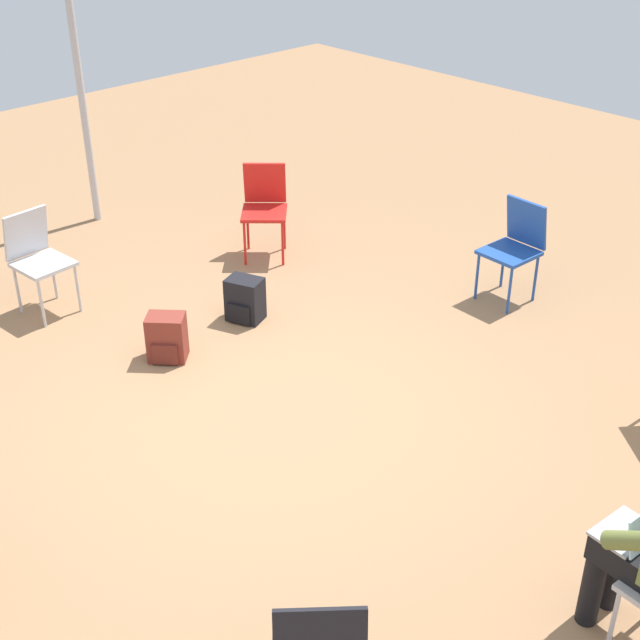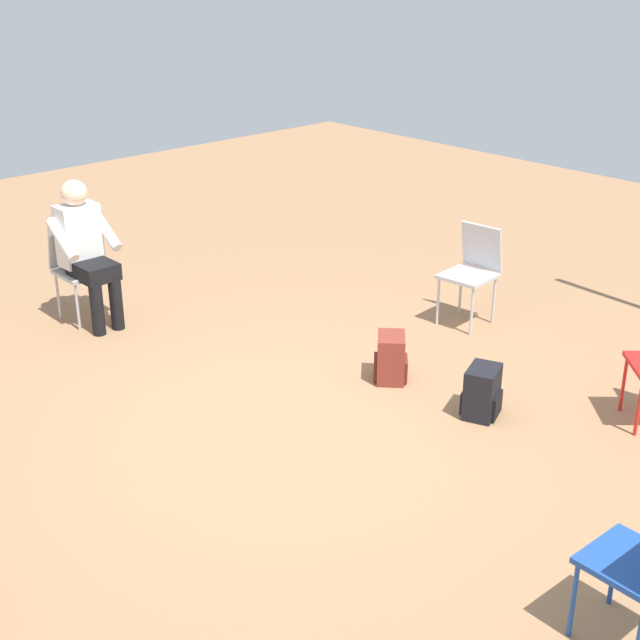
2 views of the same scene
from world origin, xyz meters
The scene contains 7 objects.
ground_plane centered at (0.00, 0.00, 0.00)m, with size 15.81×15.81×0.00m, color #99704C.
chair_east centered at (2.58, -0.09, 0.50)m, with size 0.45×0.42×0.85m.
chair_northeast centered at (1.64, 1.98, 0.50)m, with size 0.58×0.58×0.85m.
chair_north centered at (-0.38, 2.42, 0.50)m, with size 0.43×0.47×0.85m.
backpack_near_laptop_user centered at (0.72, 1.15, 0.16)m, with size 0.31×0.33×0.36m.
backpack_by_empty_chair centered at (-0.08, 1.09, 0.16)m, with size 0.34×0.34×0.36m.
tent_pole_far centered at (0.93, 3.76, 1.37)m, with size 0.07×0.07×2.74m, color #B2B2B7.
Camera 1 is at (-3.17, -3.80, 3.58)m, focal length 50.00 mm.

